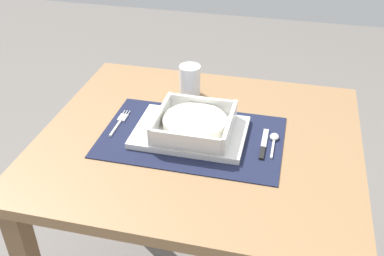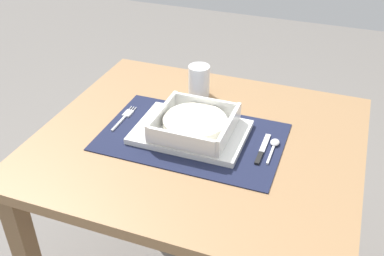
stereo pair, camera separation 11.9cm
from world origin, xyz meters
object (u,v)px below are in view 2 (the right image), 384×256
at_px(fork, 125,116).
at_px(butter_knife, 262,151).
at_px(porridge_bowl, 194,125).
at_px(drinking_glass, 199,82).
at_px(dining_table, 199,170).
at_px(spoon, 274,145).

xyz_separation_m(fork, butter_knife, (0.40, -0.03, 0.00)).
relative_size(porridge_bowl, drinking_glass, 2.04).
bearing_deg(dining_table, drinking_glass, 109.78).
bearing_deg(porridge_bowl, butter_knife, -1.39).
relative_size(porridge_bowl, butter_knife, 1.45).
xyz_separation_m(dining_table, porridge_bowl, (-0.01, -0.00, 0.15)).
relative_size(spoon, drinking_glass, 1.12).
relative_size(fork, butter_knife, 0.98).
bearing_deg(fork, drinking_glass, 48.82).
distance_m(butter_knife, drinking_glass, 0.34).
bearing_deg(porridge_bowl, fork, 174.25).
xyz_separation_m(butter_knife, drinking_glass, (-0.25, 0.23, 0.04)).
bearing_deg(butter_knife, fork, 172.28).
bearing_deg(fork, spoon, -3.43).
xyz_separation_m(porridge_bowl, drinking_glass, (-0.07, 0.22, 0.00)).
distance_m(dining_table, fork, 0.26).
bearing_deg(dining_table, fork, 175.65).
relative_size(dining_table, drinking_glass, 8.79).
xyz_separation_m(spoon, butter_knife, (-0.02, -0.03, -0.00)).
bearing_deg(butter_knife, drinking_glass, 133.89).
bearing_deg(drinking_glass, butter_knife, -42.14).
bearing_deg(drinking_glass, porridge_bowl, -73.46).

